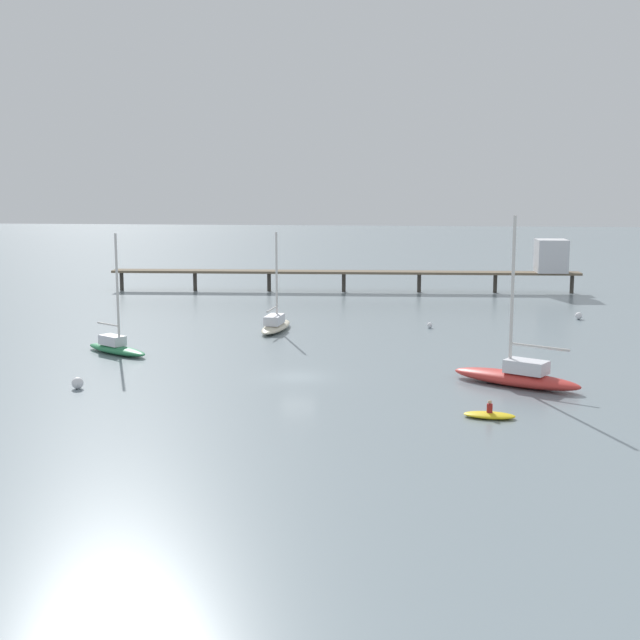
% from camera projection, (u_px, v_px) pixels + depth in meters
% --- Properties ---
extents(ground_plane, '(400.00, 400.00, 0.00)m').
position_uv_depth(ground_plane, '(298.00, 377.00, 67.13)').
color(ground_plane, gray).
extents(pier, '(60.09, 5.54, 6.82)m').
position_uv_depth(pier, '(455.00, 264.00, 114.45)').
color(pier, brown).
rests_on(pier, ground_plane).
extents(sailboat_cream, '(2.87, 7.91, 9.50)m').
position_uv_depth(sailboat_cream, '(276.00, 324.00, 86.69)').
color(sailboat_cream, beige).
rests_on(sailboat_cream, ground_plane).
extents(sailboat_red, '(9.54, 7.09, 12.14)m').
position_uv_depth(sailboat_red, '(517.00, 375.00, 64.14)').
color(sailboat_red, red).
rests_on(sailboat_red, ground_plane).
extents(sailboat_green, '(6.94, 5.63, 10.18)m').
position_uv_depth(sailboat_green, '(116.00, 346.00, 75.74)').
color(sailboat_green, '#287F4C').
rests_on(sailboat_green, ground_plane).
extents(dinghy_yellow, '(3.37, 1.88, 1.14)m').
position_uv_depth(dinghy_yellow, '(489.00, 415.00, 55.80)').
color(dinghy_yellow, yellow).
rests_on(dinghy_yellow, ground_plane).
extents(mooring_buoy_far, '(0.74, 0.74, 0.74)m').
position_uv_depth(mooring_buoy_far, '(579.00, 316.00, 93.62)').
color(mooring_buoy_far, silver).
rests_on(mooring_buoy_far, ground_plane).
extents(mooring_buoy_outer, '(0.84, 0.84, 0.84)m').
position_uv_depth(mooring_buoy_outer, '(78.00, 383.00, 63.33)').
color(mooring_buoy_outer, silver).
rests_on(mooring_buoy_outer, ground_plane).
extents(mooring_buoy_inner, '(0.55, 0.55, 0.55)m').
position_uv_depth(mooring_buoy_inner, '(430.00, 325.00, 88.35)').
color(mooring_buoy_inner, silver).
rests_on(mooring_buoy_inner, ground_plane).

